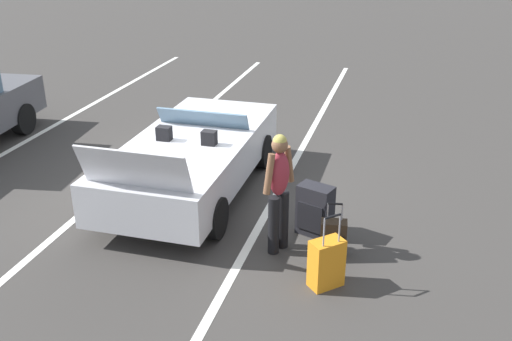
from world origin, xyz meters
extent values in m
plane|color=#383533|center=(0.00, 0.00, 0.00)|extent=(80.00, 80.00, 0.00)
cube|color=silver|center=(0.00, -1.33, 0.00)|extent=(18.00, 0.12, 0.01)
cube|color=silver|center=(0.00, 1.37, 0.00)|extent=(18.00, 0.12, 0.01)
cube|color=silver|center=(0.00, 0.00, 0.62)|extent=(4.10, 1.76, 0.64)
cube|color=silver|center=(1.43, 0.00, 0.51)|extent=(1.31, 1.67, 0.38)
cube|color=slate|center=(0.51, 0.00, 1.09)|extent=(0.18, 1.55, 0.31)
cube|color=black|center=(-0.20, 0.37, 1.05)|extent=(0.16, 0.22, 0.22)
cube|color=black|center=(-0.21, -0.37, 1.05)|extent=(0.16, 0.22, 0.22)
cube|color=silver|center=(-1.95, 0.00, 1.22)|extent=(0.27, 1.50, 0.61)
cylinder|color=black|center=(1.27, 0.81, 0.30)|extent=(0.60, 0.22, 0.60)
cylinder|color=black|center=(1.27, -0.81, 0.30)|extent=(0.60, 0.22, 0.60)
cylinder|color=black|center=(-1.27, 0.81, 0.30)|extent=(0.60, 0.22, 0.60)
cylinder|color=black|center=(-1.27, -0.81, 0.30)|extent=(0.60, 0.22, 0.60)
cube|color=black|center=(-0.81, -2.13, 0.37)|extent=(0.42, 0.54, 0.74)
cube|color=black|center=(-0.95, -2.08, 0.31)|extent=(0.14, 0.37, 0.41)
sphere|color=black|center=(-0.76, -2.32, 0.02)|extent=(0.04, 0.04, 0.04)
sphere|color=black|center=(-0.66, -2.01, 0.02)|extent=(0.04, 0.04, 0.04)
cube|color=orange|center=(-2.01, -2.48, 0.31)|extent=(0.45, 0.45, 0.62)
cube|color=#A25F13|center=(-1.91, -2.39, 0.26)|extent=(0.24, 0.24, 0.34)
cylinder|color=gray|center=(-2.13, -2.45, 0.80)|extent=(0.03, 0.03, 0.36)
cylinder|color=gray|center=(-1.98, -2.61, 0.80)|extent=(0.03, 0.03, 0.36)
cylinder|color=black|center=(-2.06, -2.53, 0.98)|extent=(0.17, 0.18, 0.03)
sphere|color=black|center=(-2.17, -2.45, 0.02)|extent=(0.04, 0.04, 0.04)
sphere|color=black|center=(-1.98, -2.65, 0.02)|extent=(0.04, 0.04, 0.04)
cube|color=#2D2319|center=(-1.29, -2.46, 0.25)|extent=(0.24, 0.36, 0.50)
cube|color=black|center=(-1.40, -2.48, 0.21)|extent=(0.06, 0.27, 0.28)
cylinder|color=gray|center=(-1.23, -2.55, 0.61)|extent=(0.02, 0.02, 0.23)
cylinder|color=gray|center=(-1.25, -2.36, 0.61)|extent=(0.02, 0.02, 0.23)
cylinder|color=black|center=(-1.24, -2.46, 0.73)|extent=(0.05, 0.19, 0.03)
sphere|color=black|center=(-1.20, -2.57, 0.02)|extent=(0.04, 0.04, 0.04)
sphere|color=black|center=(-1.24, -2.34, 0.02)|extent=(0.04, 0.04, 0.04)
cylinder|color=black|center=(-1.45, -1.69, 0.41)|extent=(0.20, 0.20, 0.82)
cylinder|color=black|center=(-1.27, -1.78, 0.41)|extent=(0.20, 0.20, 0.82)
ellipsoid|color=maroon|center=(-1.36, -1.73, 1.12)|extent=(0.38, 0.33, 0.60)
sphere|color=brown|center=(-1.36, -1.73, 1.51)|extent=(0.21, 0.21, 0.21)
sphere|color=tan|center=(-1.36, -1.73, 1.56)|extent=(0.18, 0.18, 0.18)
cylinder|color=brown|center=(-1.55, -1.65, 1.19)|extent=(0.21, 0.16, 0.53)
cylinder|color=brown|center=(-1.17, -1.82, 1.19)|extent=(0.21, 0.16, 0.53)
cylinder|color=black|center=(1.62, 4.36, 0.32)|extent=(0.66, 0.28, 0.64)
camera|label=1|loc=(-7.85, -3.23, 4.12)|focal=40.22mm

